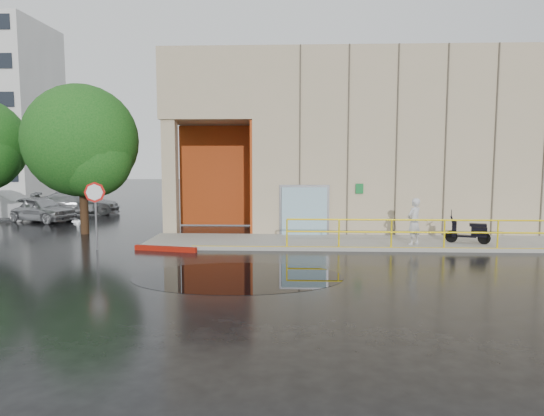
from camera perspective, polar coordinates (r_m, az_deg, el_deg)
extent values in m
plane|color=black|center=(14.82, 3.58, -7.32)|extent=(120.00, 120.00, 0.00)
cube|color=gray|center=(19.69, 15.05, -3.96)|extent=(20.00, 3.00, 0.15)
cube|color=tan|center=(26.20, 16.47, 7.05)|extent=(16.00, 10.00, 8.00)
cube|color=tan|center=(25.87, -5.97, 12.84)|extent=(4.00, 10.00, 3.00)
cube|color=tan|center=(21.49, -11.87, 3.45)|extent=(0.60, 0.60, 5.00)
cube|color=#9F390E|center=(24.21, -6.38, 3.81)|extent=(3.80, 0.15, 4.90)
cube|color=#9F390E|center=(22.25, -2.09, 3.66)|extent=(0.10, 3.50, 4.90)
cube|color=#97BFCE|center=(20.43, 3.82, -0.36)|extent=(1.90, 0.10, 2.00)
cube|color=slate|center=(20.51, 3.82, -0.34)|extent=(2.10, 0.06, 2.20)
cube|color=#0E6327|center=(20.59, 10.25, 2.26)|extent=(0.32, 0.04, 0.42)
cylinder|color=yellow|center=(18.29, 16.83, -1.36)|extent=(9.50, 0.06, 0.06)
cylinder|color=yellow|center=(18.35, 16.79, -2.75)|extent=(9.50, 0.06, 0.06)
imported|color=silver|center=(18.81, 16.37, -1.53)|extent=(0.76, 0.73, 1.75)
cylinder|color=black|center=(19.86, 20.35, -3.15)|extent=(0.47, 0.23, 0.46)
cylinder|color=black|center=(19.88, 23.68, -3.27)|extent=(0.47, 0.23, 0.46)
cylinder|color=slate|center=(18.93, -19.99, -1.40)|extent=(0.07, 0.07, 2.19)
cylinder|color=#BB0F0A|center=(18.80, -20.14, 1.75)|extent=(0.75, 0.18, 0.75)
cylinder|color=white|center=(18.78, -20.17, 1.74)|extent=(0.59, 0.12, 0.60)
cube|color=maroon|center=(18.12, -12.42, -4.70)|extent=(2.39, 0.65, 0.18)
cube|color=black|center=(14.02, -4.04, -8.09)|extent=(6.23, 4.00, 0.01)
imported|color=#9FA1A6|center=(28.44, -25.65, -0.09)|extent=(4.33, 2.95, 1.37)
imported|color=silver|center=(30.12, -29.00, 0.26)|extent=(4.92, 2.11, 1.58)
imported|color=#999CA0|center=(30.93, -21.89, 0.54)|extent=(5.15, 3.26, 1.39)
cylinder|color=black|center=(23.07, -21.26, 0.42)|extent=(0.36, 0.36, 2.66)
sphere|color=#255918|center=(22.99, -21.52, 7.37)|extent=(4.90, 4.90, 4.90)
sphere|color=#255918|center=(22.39, -20.43, 5.58)|extent=(3.43, 3.43, 3.43)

